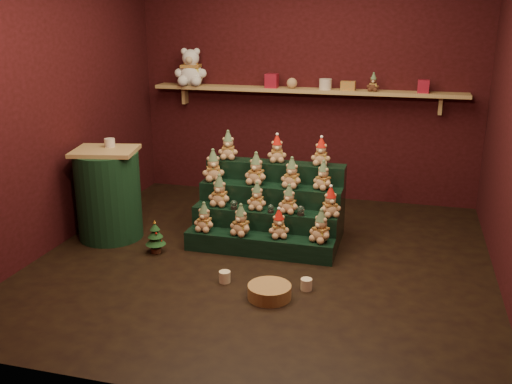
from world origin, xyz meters
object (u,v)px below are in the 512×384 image
(snow_globe_b, at_px, (271,209))
(mug_left, at_px, (225,277))
(snow_globe_a, at_px, (234,205))
(snow_globe_c, at_px, (301,210))
(riser_tier_front, at_px, (259,245))
(brown_bear, at_px, (373,82))
(mini_christmas_tree, at_px, (155,237))
(wicker_basket, at_px, (269,292))
(side_table, at_px, (109,194))
(white_bear, at_px, (191,62))
(mug_right, at_px, (306,284))

(snow_globe_b, xyz_separation_m, mug_left, (-0.20, -0.80, -0.35))
(snow_globe_b, bearing_deg, snow_globe_a, 180.00)
(snow_globe_c, xyz_separation_m, mug_left, (-0.48, -0.80, -0.36))
(riser_tier_front, relative_size, brown_bear, 7.16)
(mini_christmas_tree, xyz_separation_m, wicker_basket, (1.24, -0.59, -0.10))
(snow_globe_b, xyz_separation_m, snow_globe_c, (0.28, 0.00, 0.01))
(riser_tier_front, bearing_deg, snow_globe_c, 24.12)
(brown_bear, bearing_deg, mini_christmas_tree, -131.23)
(snow_globe_a, xyz_separation_m, snow_globe_c, (0.65, 0.00, 0.00))
(riser_tier_front, relative_size, snow_globe_c, 14.99)
(snow_globe_a, bearing_deg, side_table, -174.19)
(snow_globe_a, distance_m, white_bear, 2.20)
(side_table, bearing_deg, mug_left, -37.42)
(snow_globe_b, xyz_separation_m, mini_christmas_tree, (-1.01, -0.38, -0.24))
(snow_globe_c, relative_size, mug_left, 0.97)
(riser_tier_front, bearing_deg, white_bear, 126.89)
(snow_globe_a, height_order, wicker_basket, snow_globe_a)
(riser_tier_front, distance_m, wicker_basket, 0.86)
(snow_globe_a, bearing_deg, snow_globe_c, 0.00)
(mug_right, xyz_separation_m, white_bear, (-1.85, 2.32, 1.54))
(riser_tier_front, relative_size, wicker_basket, 4.06)
(mug_right, relative_size, white_bear, 0.17)
(snow_globe_a, height_order, snow_globe_b, snow_globe_a)
(snow_globe_a, xyz_separation_m, wicker_basket, (0.59, -0.97, -0.35))
(snow_globe_a, height_order, snow_globe_c, snow_globe_c)
(snow_globe_a, bearing_deg, mini_christmas_tree, -149.68)
(side_table, relative_size, wicker_basket, 2.61)
(white_bear, bearing_deg, side_table, -107.20)
(snow_globe_a, distance_m, mug_right, 1.19)
(snow_globe_a, bearing_deg, riser_tier_front, -28.98)
(mug_left, bearing_deg, white_bear, 116.33)
(snow_globe_b, bearing_deg, mini_christmas_tree, -159.41)
(side_table, xyz_separation_m, wicker_basket, (1.84, -0.84, -0.39))
(snow_globe_c, distance_m, mug_right, 0.86)
(mug_left, relative_size, white_bear, 0.18)
(snow_globe_a, bearing_deg, mug_left, -78.38)
(snow_globe_b, height_order, mug_right, snow_globe_b)
(wicker_basket, xyz_separation_m, white_bear, (-1.59, 2.53, 1.54))
(mug_left, xyz_separation_m, mug_right, (0.68, 0.04, -0.00))
(snow_globe_c, bearing_deg, side_table, -176.16)
(riser_tier_front, xyz_separation_m, side_table, (-1.54, 0.03, 0.36))
(mini_christmas_tree, distance_m, white_bear, 2.44)
(mini_christmas_tree, relative_size, brown_bear, 1.65)
(side_table, height_order, mug_right, side_table)
(snow_globe_a, xyz_separation_m, mug_right, (0.85, -0.76, -0.36))
(snow_globe_a, height_order, mug_right, snow_globe_a)
(riser_tier_front, bearing_deg, mini_christmas_tree, -166.82)
(riser_tier_front, height_order, side_table, side_table)
(riser_tier_front, height_order, mug_left, riser_tier_front)
(mini_christmas_tree, distance_m, mug_left, 0.92)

